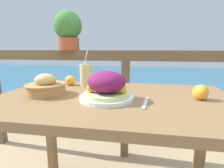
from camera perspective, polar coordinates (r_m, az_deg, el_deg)
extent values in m
cube|color=olive|center=(0.93, 0.42, -5.31)|extent=(1.26, 0.77, 0.04)
cube|color=olive|center=(1.55, -19.35, -14.38)|extent=(0.06, 0.06, 0.74)
cube|color=olive|center=(1.44, 26.98, -17.13)|extent=(0.06, 0.06, 0.74)
cube|color=brown|center=(1.56, 4.54, 9.24)|extent=(2.80, 0.08, 0.09)
cube|color=brown|center=(1.66, 4.26, -8.59)|extent=(0.07, 0.07, 0.93)
cube|color=teal|center=(4.13, 7.67, -0.09)|extent=(12.00, 4.00, 0.42)
cylinder|color=white|center=(0.87, -1.73, -4.49)|extent=(0.27, 0.27, 0.02)
cylinder|color=#C6DB8E|center=(0.87, -1.73, -3.28)|extent=(0.23, 0.23, 0.02)
ellipsoid|color=#72194C|center=(0.85, -1.76, 0.74)|extent=(0.19, 0.19, 0.11)
sphere|color=#F9A328|center=(0.84, 3.44, -1.76)|extent=(0.04, 0.04, 0.04)
sphere|color=#F9A328|center=(0.87, -7.03, -1.39)|extent=(0.04, 0.04, 0.04)
cylinder|color=#DBCC7F|center=(1.20, -8.58, 2.90)|extent=(0.08, 0.08, 0.15)
cylinder|color=white|center=(1.20, -9.08, 6.05)|extent=(0.04, 0.08, 0.21)
cylinder|color=#AD7F47|center=(1.03, -20.72, -1.61)|extent=(0.20, 0.20, 0.06)
torus|color=#AD7F47|center=(1.02, -20.83, -0.16)|extent=(0.22, 0.22, 0.01)
ellipsoid|color=tan|center=(1.02, -20.93, 1.30)|extent=(0.11, 0.11, 0.07)
cylinder|color=#A34C2D|center=(1.69, -13.99, 12.53)|extent=(0.19, 0.19, 0.11)
sphere|color=#3D7A38|center=(1.70, -14.26, 18.05)|extent=(0.25, 0.25, 0.25)
cube|color=silver|center=(0.83, 10.87, -6.04)|extent=(0.04, 0.18, 0.00)
sphere|color=#F9A328|center=(0.97, 26.94, -2.44)|extent=(0.07, 0.07, 0.07)
sphere|color=#F9A328|center=(1.24, -13.52, 1.16)|extent=(0.07, 0.07, 0.07)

